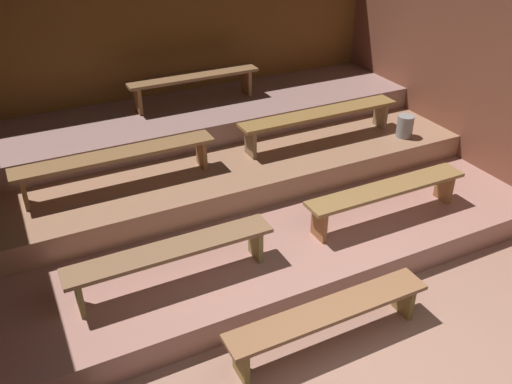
% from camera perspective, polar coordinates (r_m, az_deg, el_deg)
% --- Properties ---
extents(ground, '(7.08, 6.11, 0.08)m').
position_cam_1_polar(ground, '(6.46, 0.01, -4.74)').
color(ground, '#A37663').
extents(wall_back, '(7.08, 0.06, 2.67)m').
position_cam_1_polar(wall_back, '(8.11, -8.77, 13.37)').
color(wall_back, brown).
rests_on(wall_back, ground).
extents(wall_right, '(0.06, 6.11, 2.67)m').
position_cam_1_polar(wall_right, '(7.64, 22.19, 10.38)').
color(wall_right, brown).
rests_on(wall_right, ground).
extents(platform_lower, '(6.28, 4.09, 0.30)m').
position_cam_1_polar(platform_lower, '(6.81, -2.30, -0.76)').
color(platform_lower, '#AD786B').
rests_on(platform_lower, ground).
extents(platform_middle, '(6.28, 2.60, 0.30)m').
position_cam_1_polar(platform_middle, '(7.27, -4.80, 4.01)').
color(platform_middle, '#A27557').
rests_on(platform_middle, platform_lower).
extents(platform_upper, '(6.28, 1.43, 0.30)m').
position_cam_1_polar(platform_upper, '(7.64, -6.59, 7.78)').
color(platform_upper, gray).
rests_on(platform_upper, platform_middle).
extents(bench_floor_center, '(1.97, 0.31, 0.40)m').
position_cam_1_polar(bench_floor_center, '(4.94, 7.71, -12.76)').
color(bench_floor_center, '#92613F').
rests_on(bench_floor_center, ground).
extents(bench_lower_left, '(1.99, 0.31, 0.40)m').
position_cam_1_polar(bench_lower_left, '(5.13, -8.87, -6.49)').
color(bench_lower_left, '#876040').
rests_on(bench_lower_left, platform_lower).
extents(bench_lower_right, '(1.99, 0.31, 0.40)m').
position_cam_1_polar(bench_lower_right, '(6.18, 13.62, -0.07)').
color(bench_lower_right, olive).
rests_on(bench_lower_right, platform_lower).
extents(bench_middle_left, '(2.26, 0.31, 0.40)m').
position_cam_1_polar(bench_middle_left, '(6.25, -14.49, 3.41)').
color(bench_middle_left, olive).
rests_on(bench_middle_left, platform_middle).
extents(bench_middle_right, '(2.26, 0.31, 0.40)m').
position_cam_1_polar(bench_middle_right, '(7.19, 6.74, 7.87)').
color(bench_middle_right, olive).
rests_on(bench_middle_right, platform_middle).
extents(bench_upper_center, '(1.85, 0.31, 0.40)m').
position_cam_1_polar(bench_upper_center, '(7.64, -6.58, 11.63)').
color(bench_upper_center, olive).
rests_on(bench_upper_center, platform_upper).
extents(pail_middle, '(0.22, 0.22, 0.30)m').
position_cam_1_polar(pail_middle, '(7.60, 15.43, 6.70)').
color(pail_middle, gray).
rests_on(pail_middle, platform_middle).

